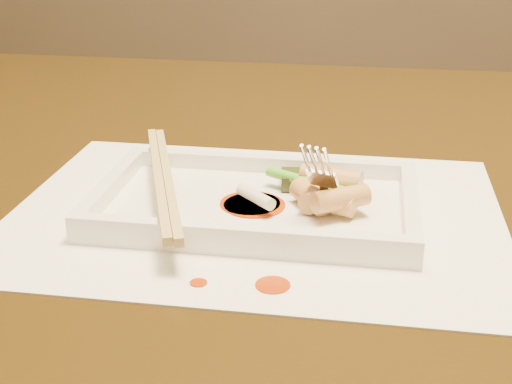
# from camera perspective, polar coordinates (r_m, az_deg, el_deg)

# --- Properties ---
(table) EXTENTS (1.40, 0.90, 0.75)m
(table) POSITION_cam_1_polar(r_m,az_deg,el_deg) (0.72, 7.04, -6.16)
(table) COLOR black
(table) RESTS_ON ground
(placemat) EXTENTS (0.40, 0.30, 0.00)m
(placemat) POSITION_cam_1_polar(r_m,az_deg,el_deg) (0.59, 0.00, -1.68)
(placemat) COLOR white
(placemat) RESTS_ON table
(sauce_splatter_a) EXTENTS (0.02, 0.02, 0.00)m
(sauce_splatter_a) POSITION_cam_1_polar(r_m,az_deg,el_deg) (0.48, 1.35, -7.45)
(sauce_splatter_a) COLOR #AD3205
(sauce_splatter_a) RESTS_ON placemat
(sauce_splatter_b) EXTENTS (0.01, 0.01, 0.00)m
(sauce_splatter_b) POSITION_cam_1_polar(r_m,az_deg,el_deg) (0.49, -4.63, -7.24)
(sauce_splatter_b) COLOR #AD3205
(sauce_splatter_b) RESTS_ON placemat
(plate_base) EXTENTS (0.26, 0.16, 0.01)m
(plate_base) POSITION_cam_1_polar(r_m,az_deg,el_deg) (0.59, 0.00, -1.26)
(plate_base) COLOR white
(plate_base) RESTS_ON placemat
(plate_rim_far) EXTENTS (0.26, 0.01, 0.01)m
(plate_rim_far) POSITION_cam_1_polar(r_m,az_deg,el_deg) (0.65, 1.04, 2.28)
(plate_rim_far) COLOR white
(plate_rim_far) RESTS_ON plate_base
(plate_rim_near) EXTENTS (0.26, 0.01, 0.01)m
(plate_rim_near) POSITION_cam_1_polar(r_m,az_deg,el_deg) (0.51, -1.32, -3.49)
(plate_rim_near) COLOR white
(plate_rim_near) RESTS_ON plate_base
(plate_rim_left) EXTENTS (0.01, 0.14, 0.01)m
(plate_rim_left) POSITION_cam_1_polar(r_m,az_deg,el_deg) (0.61, -11.55, 0.47)
(plate_rim_left) COLOR white
(plate_rim_left) RESTS_ON plate_base
(plate_rim_right) EXTENTS (0.01, 0.14, 0.01)m
(plate_rim_right) POSITION_cam_1_polar(r_m,az_deg,el_deg) (0.58, 12.27, -1.04)
(plate_rim_right) COLOR white
(plate_rim_right) RESTS_ON plate_base
(veg_piece) EXTENTS (0.04, 0.03, 0.01)m
(veg_piece) POSITION_cam_1_polar(r_m,az_deg,el_deg) (0.61, 3.83, 1.02)
(veg_piece) COLOR black
(veg_piece) RESTS_ON plate_base
(scallion_white) EXTENTS (0.04, 0.04, 0.01)m
(scallion_white) POSITION_cam_1_polar(r_m,az_deg,el_deg) (0.57, -0.03, -0.37)
(scallion_white) COLOR #EAEACC
(scallion_white) RESTS_ON plate_base
(scallion_green) EXTENTS (0.08, 0.05, 0.01)m
(scallion_green) POSITION_cam_1_polar(r_m,az_deg,el_deg) (0.59, 4.32, 0.76)
(scallion_green) COLOR green
(scallion_green) RESTS_ON plate_base
(chopstick_a) EXTENTS (0.09, 0.23, 0.01)m
(chopstick_a) POSITION_cam_1_polar(r_m,az_deg,el_deg) (0.59, -7.83, 1.16)
(chopstick_a) COLOR tan
(chopstick_a) RESTS_ON plate_rim_near
(chopstick_b) EXTENTS (0.09, 0.23, 0.01)m
(chopstick_b) POSITION_cam_1_polar(r_m,az_deg,el_deg) (0.59, -7.09, 1.11)
(chopstick_b) COLOR tan
(chopstick_b) RESTS_ON plate_rim_near
(fork) EXTENTS (0.09, 0.10, 0.14)m
(fork) POSITION_cam_1_polar(r_m,az_deg,el_deg) (0.57, 7.31, 6.21)
(fork) COLOR silver
(fork) RESTS_ON plate_base
(sauce_blob_0) EXTENTS (0.05, 0.05, 0.00)m
(sauce_blob_0) POSITION_cam_1_polar(r_m,az_deg,el_deg) (0.58, -0.47, -0.92)
(sauce_blob_0) COLOR #AD3205
(sauce_blob_0) RESTS_ON plate_base
(sauce_blob_1) EXTENTS (0.05, 0.05, 0.00)m
(sauce_blob_1) POSITION_cam_1_polar(r_m,az_deg,el_deg) (0.58, -0.13, -1.05)
(sauce_blob_1) COLOR #AD3205
(sauce_blob_1) RESTS_ON plate_base
(rice_cake_0) EXTENTS (0.03, 0.04, 0.02)m
(rice_cake_0) POSITION_cam_1_polar(r_m,az_deg,el_deg) (0.57, 4.81, -0.28)
(rice_cake_0) COLOR tan
(rice_cake_0) RESTS_ON plate_base
(rice_cake_1) EXTENTS (0.02, 0.05, 0.02)m
(rice_cake_1) POSITION_cam_1_polar(r_m,az_deg,el_deg) (0.59, 5.84, 0.42)
(rice_cake_1) COLOR tan
(rice_cake_1) RESTS_ON plate_base
(rice_cake_2) EXTENTS (0.05, 0.04, 0.02)m
(rice_cake_2) POSITION_cam_1_polar(r_m,az_deg,el_deg) (0.55, 6.80, -0.53)
(rice_cake_2) COLOR tan
(rice_cake_2) RESTS_ON plate_base
(rice_cake_3) EXTENTS (0.04, 0.03, 0.02)m
(rice_cake_3) POSITION_cam_1_polar(r_m,az_deg,el_deg) (0.56, 6.02, -0.84)
(rice_cake_3) COLOR tan
(rice_cake_3) RESTS_ON plate_base
(rice_cake_4) EXTENTS (0.04, 0.04, 0.02)m
(rice_cake_4) POSITION_cam_1_polar(r_m,az_deg,el_deg) (0.57, 4.40, -0.35)
(rice_cake_4) COLOR tan
(rice_cake_4) RESTS_ON plate_base
(rice_cake_5) EXTENTS (0.05, 0.03, 0.02)m
(rice_cake_5) POSITION_cam_1_polar(r_m,az_deg,el_deg) (0.59, 6.04, 1.15)
(rice_cake_5) COLOR tan
(rice_cake_5) RESTS_ON plate_base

